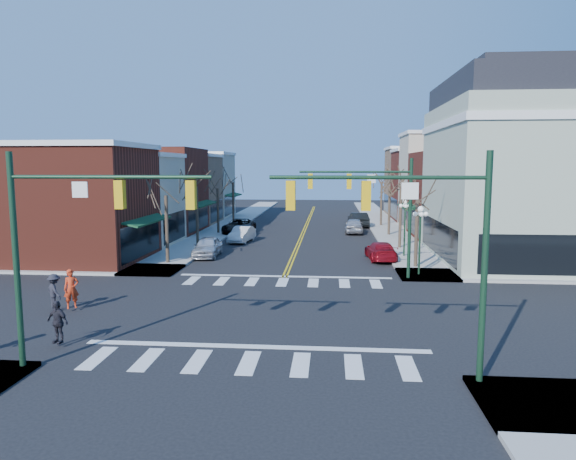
% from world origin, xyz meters
% --- Properties ---
extents(ground, '(160.00, 160.00, 0.00)m').
position_xyz_m(ground, '(0.00, 0.00, 0.00)').
color(ground, black).
rests_on(ground, ground).
extents(sidewalk_left, '(3.50, 70.00, 0.15)m').
position_xyz_m(sidewalk_left, '(-8.75, 20.00, 0.07)').
color(sidewalk_left, '#9E9B93').
rests_on(sidewalk_left, ground).
extents(sidewalk_right, '(3.50, 70.00, 0.15)m').
position_xyz_m(sidewalk_right, '(8.75, 20.00, 0.07)').
color(sidewalk_right, '#9E9B93').
rests_on(sidewalk_right, ground).
extents(bldg_left_brick_a, '(10.00, 8.50, 8.00)m').
position_xyz_m(bldg_left_brick_a, '(-15.50, 11.75, 4.00)').
color(bldg_left_brick_a, maroon).
rests_on(bldg_left_brick_a, ground).
extents(bldg_left_stucco_a, '(10.00, 7.00, 7.50)m').
position_xyz_m(bldg_left_stucco_a, '(-15.50, 19.50, 3.75)').
color(bldg_left_stucco_a, '#BEB49C').
rests_on(bldg_left_stucco_a, ground).
extents(bldg_left_brick_b, '(10.00, 9.00, 8.50)m').
position_xyz_m(bldg_left_brick_b, '(-15.50, 27.50, 4.25)').
color(bldg_left_brick_b, maroon).
rests_on(bldg_left_brick_b, ground).
extents(bldg_left_tan, '(10.00, 7.50, 7.80)m').
position_xyz_m(bldg_left_tan, '(-15.50, 35.75, 3.90)').
color(bldg_left_tan, '#9F7758').
rests_on(bldg_left_tan, ground).
extents(bldg_left_stucco_b, '(10.00, 8.00, 8.20)m').
position_xyz_m(bldg_left_stucco_b, '(-15.50, 43.50, 4.10)').
color(bldg_left_stucco_b, '#BEB49C').
rests_on(bldg_left_stucco_b, ground).
extents(bldg_right_brick_a, '(10.00, 8.50, 8.00)m').
position_xyz_m(bldg_right_brick_a, '(15.50, 25.75, 4.00)').
color(bldg_right_brick_a, maroon).
rests_on(bldg_right_brick_a, ground).
extents(bldg_right_stucco, '(10.00, 7.00, 10.00)m').
position_xyz_m(bldg_right_stucco, '(15.50, 33.50, 5.00)').
color(bldg_right_stucco, '#BEB49C').
rests_on(bldg_right_stucco, ground).
extents(bldg_right_brick_b, '(10.00, 8.00, 8.50)m').
position_xyz_m(bldg_right_brick_b, '(15.50, 41.00, 4.25)').
color(bldg_right_brick_b, maroon).
rests_on(bldg_right_brick_b, ground).
extents(bldg_right_tan, '(10.00, 8.00, 9.00)m').
position_xyz_m(bldg_right_tan, '(15.50, 49.00, 4.50)').
color(bldg_right_tan, '#9F7758').
rests_on(bldg_right_tan, ground).
extents(victorian_corner, '(12.25, 14.25, 13.30)m').
position_xyz_m(victorian_corner, '(16.50, 14.50, 6.66)').
color(victorian_corner, '#A2AF97').
rests_on(victorian_corner, ground).
extents(traffic_mast_near_left, '(6.60, 0.28, 7.20)m').
position_xyz_m(traffic_mast_near_left, '(-5.55, -7.40, 4.71)').
color(traffic_mast_near_left, '#14331E').
rests_on(traffic_mast_near_left, ground).
extents(traffic_mast_near_right, '(6.60, 0.28, 7.20)m').
position_xyz_m(traffic_mast_near_right, '(5.55, -7.40, 4.71)').
color(traffic_mast_near_right, '#14331E').
rests_on(traffic_mast_near_right, ground).
extents(traffic_mast_far_right, '(6.60, 0.28, 7.20)m').
position_xyz_m(traffic_mast_far_right, '(5.55, 7.40, 4.71)').
color(traffic_mast_far_right, '#14331E').
rests_on(traffic_mast_far_right, ground).
extents(lamppost_corner, '(0.36, 0.36, 4.33)m').
position_xyz_m(lamppost_corner, '(8.20, 8.50, 2.96)').
color(lamppost_corner, '#14331E').
rests_on(lamppost_corner, ground).
extents(lamppost_midblock, '(0.36, 0.36, 4.33)m').
position_xyz_m(lamppost_midblock, '(8.20, 15.00, 2.96)').
color(lamppost_midblock, '#14331E').
rests_on(lamppost_midblock, ground).
extents(tree_left_a, '(0.24, 0.24, 4.76)m').
position_xyz_m(tree_left_a, '(-8.40, 11.00, 2.38)').
color(tree_left_a, '#382B21').
rests_on(tree_left_a, ground).
extents(tree_left_b, '(0.24, 0.24, 5.04)m').
position_xyz_m(tree_left_b, '(-8.40, 19.00, 2.52)').
color(tree_left_b, '#382B21').
rests_on(tree_left_b, ground).
extents(tree_left_c, '(0.24, 0.24, 4.55)m').
position_xyz_m(tree_left_c, '(-8.40, 27.00, 2.27)').
color(tree_left_c, '#382B21').
rests_on(tree_left_c, ground).
extents(tree_left_d, '(0.24, 0.24, 4.90)m').
position_xyz_m(tree_left_d, '(-8.40, 35.00, 2.45)').
color(tree_left_d, '#382B21').
rests_on(tree_left_d, ground).
extents(tree_right_a, '(0.24, 0.24, 4.62)m').
position_xyz_m(tree_right_a, '(8.40, 11.00, 2.31)').
color(tree_right_a, '#382B21').
rests_on(tree_right_a, ground).
extents(tree_right_b, '(0.24, 0.24, 5.18)m').
position_xyz_m(tree_right_b, '(8.40, 19.00, 2.59)').
color(tree_right_b, '#382B21').
rests_on(tree_right_b, ground).
extents(tree_right_c, '(0.24, 0.24, 4.83)m').
position_xyz_m(tree_right_c, '(8.40, 27.00, 2.42)').
color(tree_right_c, '#382B21').
rests_on(tree_right_c, ground).
extents(tree_right_d, '(0.24, 0.24, 4.97)m').
position_xyz_m(tree_right_d, '(8.40, 35.00, 2.48)').
color(tree_right_d, '#382B21').
rests_on(tree_right_d, ground).
extents(car_left_near, '(1.90, 4.43, 1.49)m').
position_xyz_m(car_left_near, '(-6.40, 14.27, 0.75)').
color(car_left_near, silver).
rests_on(car_left_near, ground).
extents(car_left_mid, '(2.01, 4.33, 1.38)m').
position_xyz_m(car_left_mid, '(-5.12, 21.81, 0.69)').
color(car_left_mid, silver).
rests_on(car_left_mid, ground).
extents(car_left_far, '(2.96, 5.56, 1.49)m').
position_xyz_m(car_left_far, '(-6.40, 27.45, 0.74)').
color(car_left_far, black).
rests_on(car_left_far, ground).
extents(car_right_near, '(2.20, 4.68, 1.32)m').
position_xyz_m(car_right_near, '(6.40, 13.94, 0.66)').
color(car_right_near, maroon).
rests_on(car_right_near, ground).
extents(car_right_mid, '(2.00, 4.57, 1.53)m').
position_xyz_m(car_right_mid, '(5.14, 28.75, 0.77)').
color(car_right_mid, '#B1B1B6').
rests_on(car_right_mid, ground).
extents(car_right_far, '(2.28, 5.01, 1.59)m').
position_xyz_m(car_right_far, '(5.86, 34.47, 0.80)').
color(car_right_far, black).
rests_on(car_right_far, ground).
extents(pedestrian_red_a, '(0.80, 0.74, 1.84)m').
position_xyz_m(pedestrian_red_a, '(-9.23, -0.59, 1.07)').
color(pedestrian_red_a, red).
rests_on(pedestrian_red_a, sidewalk_left).
extents(pedestrian_dark_a, '(1.02, 0.66, 1.62)m').
position_xyz_m(pedestrian_dark_a, '(-7.37, -5.20, 0.96)').
color(pedestrian_dark_a, black).
rests_on(pedestrian_dark_a, sidewalk_left).
extents(pedestrian_dark_b, '(1.20, 1.13, 1.63)m').
position_xyz_m(pedestrian_dark_b, '(-10.00, -0.71, 0.96)').
color(pedestrian_dark_b, black).
rests_on(pedestrian_dark_b, sidewalk_left).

